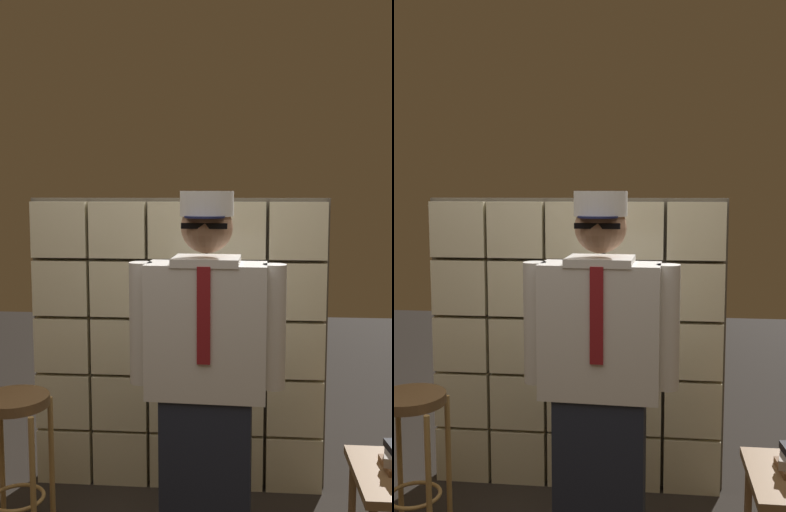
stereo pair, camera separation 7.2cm
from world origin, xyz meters
The scene contains 3 objects.
glass_block_wall centered at (0.00, 1.25, 0.84)m, with size 1.71×0.10×1.71m.
standing_person centered at (0.22, 0.47, 0.90)m, with size 0.69×0.30×1.73m.
bar_stool centered at (-0.73, 0.63, 0.55)m, with size 0.34×0.34×0.74m.
Camera 2 is at (0.46, -2.01, 1.73)m, focal length 40.90 mm.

